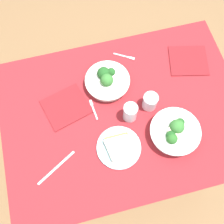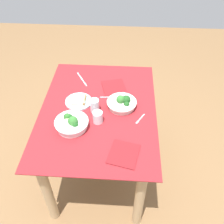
# 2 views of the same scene
# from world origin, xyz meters

# --- Properties ---
(ground_plane) EXTENTS (6.00, 6.00, 0.00)m
(ground_plane) POSITION_xyz_m (0.00, 0.00, 0.00)
(ground_plane) COLOR brown
(dining_table) EXTENTS (1.15, 0.84, 0.73)m
(dining_table) POSITION_xyz_m (0.00, 0.00, 0.60)
(dining_table) COLOR maroon
(dining_table) RESTS_ON ground_plane
(broccoli_bowl_far) EXTENTS (0.23, 0.23, 0.10)m
(broccoli_bowl_far) POSITION_xyz_m (-0.19, 0.16, 0.77)
(broccoli_bowl_far) COLOR white
(broccoli_bowl_far) RESTS_ON dining_table
(broccoli_bowl_near) EXTENTS (0.22, 0.22, 0.10)m
(broccoli_bowl_near) POSITION_xyz_m (0.04, -0.17, 0.76)
(broccoli_bowl_near) COLOR silver
(broccoli_bowl_near) RESTS_ON dining_table
(bread_side_plate) EXTENTS (0.20, 0.20, 0.04)m
(bread_side_plate) POSITION_xyz_m (0.07, 0.15, 0.74)
(bread_side_plate) COLOR #99C6D1
(bread_side_plate) RESTS_ON dining_table
(water_glass_center) EXTENTS (0.06, 0.06, 0.10)m
(water_glass_center) POSITION_xyz_m (-0.02, 0.02, 0.78)
(water_glass_center) COLOR silver
(water_glass_center) RESTS_ON dining_table
(water_glass_side) EXTENTS (0.07, 0.07, 0.09)m
(water_glass_side) POSITION_xyz_m (-0.13, -0.01, 0.77)
(water_glass_side) COLOR silver
(water_glass_side) RESTS_ON dining_table
(fork_by_far_bowl) EXTENTS (0.02, 0.11, 0.00)m
(fork_by_far_bowl) POSITION_xyz_m (0.13, -0.06, 0.73)
(fork_by_far_bowl) COLOR #B7B7BC
(fork_by_far_bowl) RESTS_ON dining_table
(fork_by_near_bowl) EXTENTS (0.10, 0.07, 0.00)m
(fork_by_near_bowl) POSITION_xyz_m (-0.09, -0.30, 0.73)
(fork_by_near_bowl) COLOR #B7B7BC
(fork_by_near_bowl) RESTS_ON dining_table
(table_knife_left) EXTENTS (0.18, 0.11, 0.00)m
(table_knife_left) POSITION_xyz_m (0.35, 0.17, 0.73)
(table_knife_left) COLOR #B7B7BC
(table_knife_left) RESTS_ON dining_table
(napkin_folded_upper) EXTENTS (0.24, 0.22, 0.01)m
(napkin_folded_upper) POSITION_xyz_m (0.26, -0.10, 0.73)
(napkin_folded_upper) COLOR maroon
(napkin_folded_upper) RESTS_ON dining_table
(napkin_folded_lower) EXTENTS (0.23, 0.21, 0.01)m
(napkin_folded_lower) POSITION_xyz_m (-0.40, -0.20, 0.73)
(napkin_folded_lower) COLOR maroon
(napkin_folded_lower) RESTS_ON dining_table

